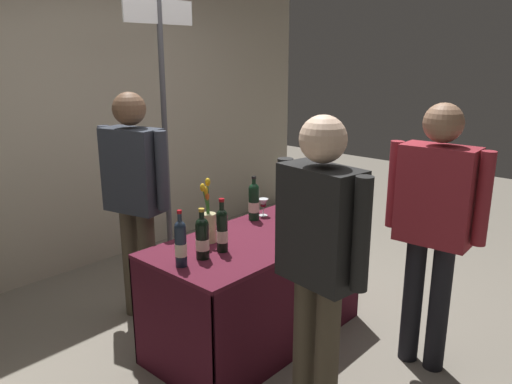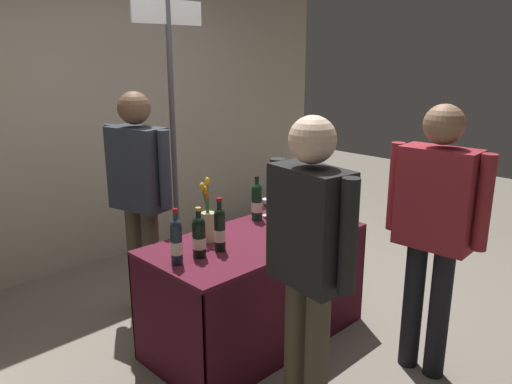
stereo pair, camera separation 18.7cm
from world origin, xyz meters
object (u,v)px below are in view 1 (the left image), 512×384
object	(u,v)px
wine_glass_mid	(322,214)
booth_signpost	(164,110)
flower_vase	(209,223)
taster_foreground_right	(434,216)
featured_wine_bottle	(326,205)
display_bottle_0	(202,237)
wine_glass_near_vendor	(263,204)
vendor_presenter	(134,188)
tasting_table	(256,269)

from	to	relation	value
wine_glass_mid	booth_signpost	xyz separation A→B (m)	(-0.25, 1.35, 0.62)
flower_vase	taster_foreground_right	bearing A→B (deg)	-56.33
flower_vase	wine_glass_mid	bearing A→B (deg)	-28.15
featured_wine_bottle	taster_foreground_right	bearing A→B (deg)	-93.49
display_bottle_0	flower_vase	distance (m)	0.26
flower_vase	booth_signpost	bearing A→B (deg)	65.32
wine_glass_mid	taster_foreground_right	xyz separation A→B (m)	(0.05, -0.75, 0.14)
wine_glass_near_vendor	taster_foreground_right	xyz separation A→B (m)	(0.12, -1.21, 0.14)
wine_glass_mid	taster_foreground_right	bearing A→B (deg)	-86.23
vendor_presenter	taster_foreground_right	world-z (taller)	vendor_presenter
tasting_table	flower_vase	size ratio (longest dim) A/B	3.55
featured_wine_bottle	vendor_presenter	size ratio (longest dim) A/B	0.19
featured_wine_bottle	flower_vase	world-z (taller)	flower_vase
booth_signpost	wine_glass_near_vendor	bearing A→B (deg)	-78.77
wine_glass_near_vendor	wine_glass_mid	distance (m)	0.47
featured_wine_bottle	booth_signpost	bearing A→B (deg)	104.55
wine_glass_near_vendor	taster_foreground_right	distance (m)	1.23
tasting_table	wine_glass_mid	distance (m)	0.58
tasting_table	flower_vase	bearing A→B (deg)	148.90
display_bottle_0	taster_foreground_right	distance (m)	1.35
taster_foreground_right	booth_signpost	bearing A→B (deg)	4.51
featured_wine_bottle	vendor_presenter	xyz separation A→B (m)	(-0.86, 1.01, 0.12)
vendor_presenter	taster_foreground_right	size ratio (longest dim) A/B	1.01
wine_glass_near_vendor	vendor_presenter	distance (m)	0.92
featured_wine_bottle	booth_signpost	world-z (taller)	booth_signpost
wine_glass_near_vendor	vendor_presenter	bearing A→B (deg)	140.37
featured_wine_bottle	wine_glass_mid	xyz separation A→B (m)	(-0.10, -0.03, -0.03)
wine_glass_near_vendor	booth_signpost	world-z (taller)	booth_signpost
vendor_presenter	display_bottle_0	bearing A→B (deg)	-22.31
tasting_table	booth_signpost	xyz separation A→B (m)	(0.19, 1.14, 0.94)
booth_signpost	vendor_presenter	bearing A→B (deg)	-149.56
wine_glass_mid	vendor_presenter	distance (m)	1.30
wine_glass_near_vendor	taster_foreground_right	bearing A→B (deg)	-84.41
wine_glass_near_vendor	flower_vase	bearing A→B (deg)	-171.30
wine_glass_near_vendor	flower_vase	size ratio (longest dim) A/B	0.31
taster_foreground_right	booth_signpost	size ratio (longest dim) A/B	0.70
flower_vase	taster_foreground_right	xyz separation A→B (m)	(0.74, -1.12, 0.11)
tasting_table	booth_signpost	distance (m)	1.49
featured_wine_bottle	wine_glass_near_vendor	size ratio (longest dim) A/B	2.39
taster_foreground_right	display_bottle_0	bearing A→B (deg)	41.40
wine_glass_near_vendor	vendor_presenter	world-z (taller)	vendor_presenter
display_bottle_0	flower_vase	size ratio (longest dim) A/B	0.74
featured_wine_bottle	vendor_presenter	world-z (taller)	vendor_presenter
tasting_table	wine_glass_mid	xyz separation A→B (m)	(0.43, -0.21, 0.32)
featured_wine_bottle	vendor_presenter	distance (m)	1.33
taster_foreground_right	wine_glass_near_vendor	bearing A→B (deg)	2.11
wine_glass_near_vendor	taster_foreground_right	size ratio (longest dim) A/B	0.08
display_bottle_0	booth_signpost	size ratio (longest dim) A/B	0.13
featured_wine_bottle	taster_foreground_right	xyz separation A→B (m)	(-0.05, -0.78, 0.11)
featured_wine_bottle	wine_glass_near_vendor	world-z (taller)	featured_wine_bottle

